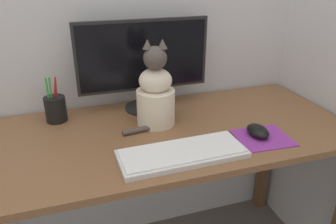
{
  "coord_description": "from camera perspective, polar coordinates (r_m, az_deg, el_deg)",
  "views": [
    {
      "loc": [
        -0.29,
        -1.05,
        1.32
      ],
      "look_at": [
        0.02,
        -0.06,
        0.85
      ],
      "focal_mm": 35.0,
      "sensor_mm": 36.0,
      "label": 1
    }
  ],
  "objects": [
    {
      "name": "desk",
      "position": [
        1.28,
        -1.92,
        -7.38
      ],
      "size": [
        1.5,
        0.63,
        0.75
      ],
      "color": "brown",
      "rests_on": "ground_plane"
    },
    {
      "name": "monitor",
      "position": [
        1.35,
        -4.29,
        8.86
      ],
      "size": [
        0.55,
        0.17,
        0.38
      ],
      "color": "black",
      "rests_on": "desk"
    },
    {
      "name": "keyboard",
      "position": [
        1.07,
        2.52,
        -7.18
      ],
      "size": [
        0.42,
        0.17,
        0.02
      ],
      "rotation": [
        0.0,
        0.0,
        0.02
      ],
      "color": "silver",
      "rests_on": "desk"
    },
    {
      "name": "mousepad_right",
      "position": [
        1.23,
        16.19,
        -4.34
      ],
      "size": [
        0.2,
        0.18,
        0.0
      ],
      "rotation": [
        0.0,
        0.0,
        -0.06
      ],
      "color": "purple",
      "rests_on": "desk"
    },
    {
      "name": "computer_mouse_right",
      "position": [
        1.23,
        15.38,
        -3.2
      ],
      "size": [
        0.07,
        0.1,
        0.04
      ],
      "color": "black",
      "rests_on": "mousepad_right"
    },
    {
      "name": "cat",
      "position": [
        1.24,
        -2.19,
        3.14
      ],
      "size": [
        0.23,
        0.18,
        0.33
      ],
      "rotation": [
        0.0,
        0.0,
        -0.24
      ],
      "color": "beige",
      "rests_on": "desk"
    },
    {
      "name": "pen_cup",
      "position": [
        1.36,
        -19.0,
        0.57
      ],
      "size": [
        0.08,
        0.08,
        0.18
      ],
      "color": "black",
      "rests_on": "desk"
    }
  ]
}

